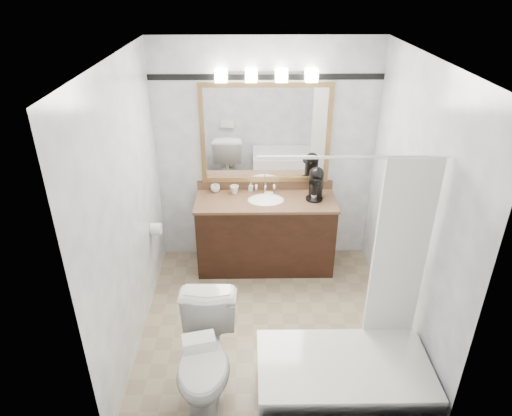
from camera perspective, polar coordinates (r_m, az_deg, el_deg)
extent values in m
cube|color=gray|center=(4.58, 1.55, -14.40)|extent=(2.40, 2.60, 0.01)
cube|color=white|center=(3.44, 2.10, 18.27)|extent=(2.40, 2.60, 0.01)
cube|color=white|center=(5.04, 1.17, 6.60)|extent=(2.40, 0.01, 2.50)
cube|color=white|center=(2.78, 2.92, -13.31)|extent=(2.40, 0.01, 2.50)
cube|color=white|center=(3.99, -15.78, -0.54)|extent=(0.01, 2.60, 2.50)
cube|color=white|center=(4.09, 18.91, -0.31)|extent=(0.01, 2.60, 2.50)
cube|color=black|center=(5.15, 1.18, -3.33)|extent=(1.50, 0.55, 0.82)
cube|color=#946746|center=(4.95, 1.23, 0.89)|extent=(1.53, 0.58, 0.03)
cube|color=#946746|center=(5.16, 1.14, 2.89)|extent=(1.53, 0.03, 0.10)
ellipsoid|color=white|center=(4.95, 1.23, 0.73)|extent=(0.44, 0.34, 0.14)
cube|color=#A7804B|center=(4.79, 1.27, 15.16)|extent=(1.40, 0.04, 0.05)
cube|color=#A7804B|center=(5.12, 1.15, 3.63)|extent=(1.40, 0.04, 0.05)
cube|color=#A7804B|center=(4.96, -6.72, 9.10)|extent=(0.05, 0.04, 1.00)
cube|color=#A7804B|center=(5.00, 9.06, 9.12)|extent=(0.05, 0.04, 1.00)
cube|color=white|center=(4.94, 1.20, 9.22)|extent=(1.30, 0.01, 1.00)
cube|color=silver|center=(4.76, 1.29, 16.60)|extent=(0.90, 0.05, 0.03)
cube|color=white|center=(4.72, -4.39, 16.19)|extent=(0.12, 0.12, 0.12)
cube|color=white|center=(4.71, -0.59, 16.24)|extent=(0.12, 0.12, 0.12)
cube|color=white|center=(4.72, 3.20, 16.23)|extent=(0.12, 0.12, 0.12)
cube|color=white|center=(4.75, 6.97, 16.15)|extent=(0.12, 0.12, 0.12)
cube|color=black|center=(4.79, 1.27, 16.07)|extent=(2.40, 0.01, 0.06)
cube|color=white|center=(3.84, 10.64, -20.80)|extent=(1.30, 0.72, 0.45)
cylinder|color=silver|center=(3.14, 12.14, 6.21)|extent=(1.30, 0.02, 0.02)
cube|color=white|center=(3.60, 17.52, -5.54)|extent=(0.40, 0.04, 1.55)
cylinder|color=white|center=(4.80, -12.39, -2.55)|extent=(0.11, 0.12, 0.12)
imported|color=white|center=(3.72, -6.27, -18.23)|extent=(0.47, 0.81, 0.82)
cube|color=white|center=(3.19, -7.16, -16.32)|extent=(0.24, 0.16, 0.09)
cylinder|color=black|center=(4.98, 7.28, 1.17)|extent=(0.18, 0.18, 0.02)
cylinder|color=black|center=(4.98, 7.51, 2.83)|extent=(0.15, 0.15, 0.27)
sphere|color=black|center=(4.92, 7.61, 4.23)|extent=(0.16, 0.16, 0.16)
cube|color=black|center=(4.87, 7.38, 3.37)|extent=(0.13, 0.13, 0.05)
cylinder|color=silver|center=(4.95, 7.25, 1.38)|extent=(0.06, 0.06, 0.06)
imported|color=white|center=(5.12, -5.10, 2.46)|extent=(0.13, 0.13, 0.08)
imported|color=white|center=(5.07, -2.73, 2.31)|extent=(0.13, 0.13, 0.09)
imported|color=white|center=(5.11, -0.65, 2.64)|extent=(0.06, 0.06, 0.10)
cube|color=beige|center=(5.04, 1.58, 1.80)|extent=(0.10, 0.07, 0.03)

